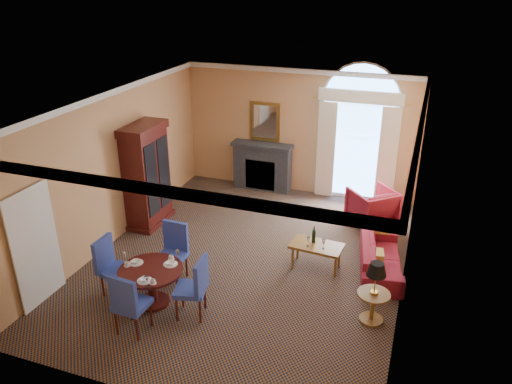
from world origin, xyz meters
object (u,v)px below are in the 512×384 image
(dining_table, at_px, (151,278))
(side_table, at_px, (375,285))
(armchair, at_px, (372,207))
(armoire, at_px, (146,177))
(sofa, at_px, (381,257))
(coffee_table, at_px, (316,247))

(dining_table, xyz_separation_m, side_table, (3.67, 0.80, 0.18))
(armchair, bearing_deg, side_table, 55.68)
(armoire, xyz_separation_m, sofa, (5.27, -0.29, -0.85))
(armoire, bearing_deg, sofa, -3.11)
(dining_table, relative_size, side_table, 1.02)
(armoire, relative_size, coffee_table, 2.25)
(armchair, bearing_deg, dining_table, 11.58)
(dining_table, distance_m, sofa, 4.35)
(armoire, distance_m, side_table, 5.67)
(side_table, bearing_deg, armoire, 160.36)
(sofa, relative_size, armchair, 2.05)
(dining_table, relative_size, sofa, 0.58)
(side_table, bearing_deg, sofa, 91.78)
(armchair, bearing_deg, sofa, 60.60)
(armoire, distance_m, sofa, 5.35)
(dining_table, height_order, side_table, side_table)
(sofa, height_order, coffee_table, coffee_table)
(armoire, relative_size, dining_table, 2.11)
(sofa, xyz_separation_m, coffee_table, (-1.21, -0.33, 0.18))
(dining_table, distance_m, coffee_table, 3.19)
(armoire, height_order, coffee_table, armoire)
(armchair, distance_m, side_table, 3.58)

